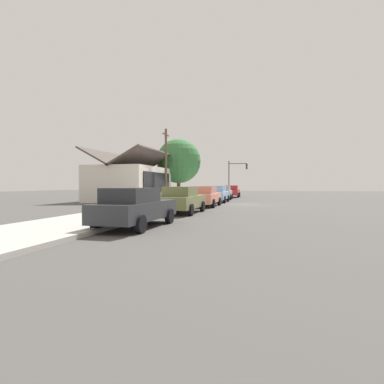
% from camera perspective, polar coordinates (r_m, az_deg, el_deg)
% --- Properties ---
extents(ground_plane, '(120.00, 120.00, 0.00)m').
position_cam_1_polar(ground_plane, '(27.80, 8.91, -2.21)').
color(ground_plane, '#4C4947').
extents(sidewalk_curb, '(60.00, 4.20, 0.16)m').
position_cam_1_polar(sidewalk_curb, '(28.82, -2.26, -1.91)').
color(sidewalk_curb, '#B2AFA8').
rests_on(sidewalk_curb, ground).
extents(car_charcoal, '(4.89, 2.07, 1.59)m').
position_cam_1_polar(car_charcoal, '(12.93, -10.10, -2.68)').
color(car_charcoal, '#2D3035').
rests_on(car_charcoal, ground).
extents(car_olive, '(4.71, 2.04, 1.59)m').
position_cam_1_polar(car_olive, '(18.98, -1.76, -1.38)').
color(car_olive, olive).
rests_on(car_olive, ground).
extents(car_coral, '(4.90, 2.07, 1.59)m').
position_cam_1_polar(car_coral, '(24.88, 2.27, -0.73)').
color(car_coral, '#EA8C75').
rests_on(car_coral, ground).
extents(car_skyblue, '(4.55, 2.14, 1.59)m').
position_cam_1_polar(car_skyblue, '(30.77, 4.41, -0.33)').
color(car_skyblue, '#8CB7E0').
rests_on(car_skyblue, ground).
extents(car_silver, '(4.59, 2.17, 1.59)m').
position_cam_1_polar(car_silver, '(36.84, 5.61, -0.06)').
color(car_silver, silver).
rests_on(car_silver, ground).
extents(car_cherry, '(4.84, 2.21, 1.59)m').
position_cam_1_polar(car_cherry, '(42.96, 7.10, 0.14)').
color(car_cherry, red).
rests_on(car_cherry, ground).
extents(storefront_building, '(10.00, 6.34, 5.29)m').
position_cam_1_polar(storefront_building, '(34.22, -10.99, 1.66)').
color(storefront_building, silver).
rests_on(storefront_building, ground).
extents(shade_tree, '(5.43, 5.43, 7.31)m').
position_cam_1_polar(shade_tree, '(39.34, -2.41, 5.53)').
color(shade_tree, brown).
rests_on(shade_tree, ground).
extents(traffic_light_main, '(0.37, 2.79, 5.20)m').
position_cam_1_polar(traffic_light_main, '(47.55, 7.88, 3.48)').
color(traffic_light_main, '#383833').
rests_on(traffic_light_main, ground).
extents(utility_pole_wooden, '(1.80, 0.24, 7.50)m').
position_cam_1_polar(utility_pole_wooden, '(33.40, -4.68, 5.14)').
color(utility_pole_wooden, brown).
rests_on(utility_pole_wooden, ground).
extents(fire_hydrant_red, '(0.22, 0.22, 0.71)m').
position_cam_1_polar(fire_hydrant_red, '(37.85, 3.81, -0.50)').
color(fire_hydrant_red, red).
rests_on(fire_hydrant_red, sidewalk_curb).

